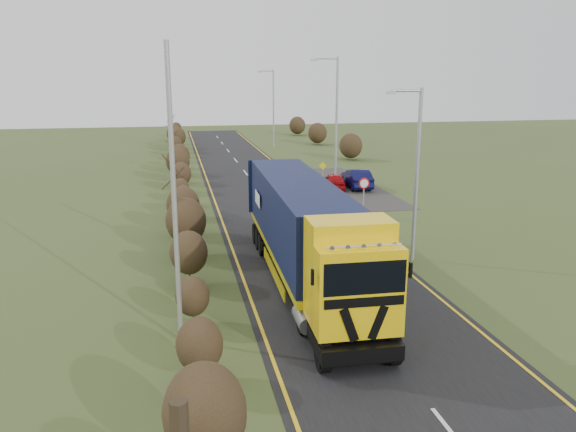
% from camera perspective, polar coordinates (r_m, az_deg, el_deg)
% --- Properties ---
extents(ground, '(160.00, 160.00, 0.00)m').
position_cam_1_polar(ground, '(25.11, 3.98, -6.10)').
color(ground, '#3D4E21').
rests_on(ground, ground).
extents(road, '(8.00, 120.00, 0.02)m').
position_cam_1_polar(road, '(34.41, -0.47, -0.48)').
color(road, black).
rests_on(road, ground).
extents(layby, '(6.00, 18.00, 0.02)m').
position_cam_1_polar(layby, '(45.43, 5.14, 3.03)').
color(layby, '#282624').
rests_on(layby, ground).
extents(lane_markings, '(7.52, 116.00, 0.01)m').
position_cam_1_polar(lane_markings, '(34.11, -0.37, -0.58)').
color(lane_markings, yellow).
rests_on(lane_markings, road).
extents(hedgerow, '(2.24, 102.04, 6.05)m').
position_cam_1_polar(hedgerow, '(31.38, -10.53, 0.88)').
color(hedgerow, '#2F2014').
rests_on(hedgerow, ground).
extents(lorry, '(3.06, 15.79, 4.38)m').
position_cam_1_polar(lorry, '(23.31, 1.68, -1.24)').
color(lorry, black).
rests_on(lorry, ground).
extents(car_red_hatchback, '(2.30, 4.00, 1.28)m').
position_cam_1_polar(car_red_hatchback, '(44.24, 4.79, 3.57)').
color(car_red_hatchback, '#9E070B').
rests_on(car_red_hatchback, ground).
extents(car_blue_sedan, '(1.85, 4.61, 1.49)m').
position_cam_1_polar(car_blue_sedan, '(44.85, 7.01, 3.79)').
color(car_blue_sedan, '#090B36').
rests_on(car_blue_sedan, ground).
extents(streetlight_near, '(1.74, 0.18, 8.12)m').
position_cam_1_polar(streetlight_near, '(26.81, 12.81, 4.72)').
color(streetlight_near, '#A1A3A7').
rests_on(streetlight_near, ground).
extents(streetlight_mid, '(2.13, 0.20, 10.06)m').
position_cam_1_polar(streetlight_mid, '(43.10, 4.77, 9.91)').
color(streetlight_mid, '#A1A3A7').
rests_on(streetlight_mid, ground).
extents(streetlight_far, '(2.00, 0.19, 9.41)m').
position_cam_1_polar(streetlight_far, '(69.38, -1.59, 11.16)').
color(streetlight_far, '#A1A3A7').
rests_on(streetlight_far, ground).
extents(left_pole, '(0.16, 0.16, 9.67)m').
position_cam_1_polar(left_pole, '(18.03, -11.49, 1.62)').
color(left_pole, '#A1A3A7').
rests_on(left_pole, ground).
extents(speed_sign, '(0.69, 0.10, 2.50)m').
position_cam_1_polar(speed_sign, '(35.33, 7.71, 2.69)').
color(speed_sign, '#A1A3A7').
rests_on(speed_sign, ground).
extents(warning_board, '(0.63, 0.11, 1.66)m').
position_cam_1_polar(warning_board, '(47.26, 3.55, 4.68)').
color(warning_board, '#A1A3A7').
rests_on(warning_board, ground).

